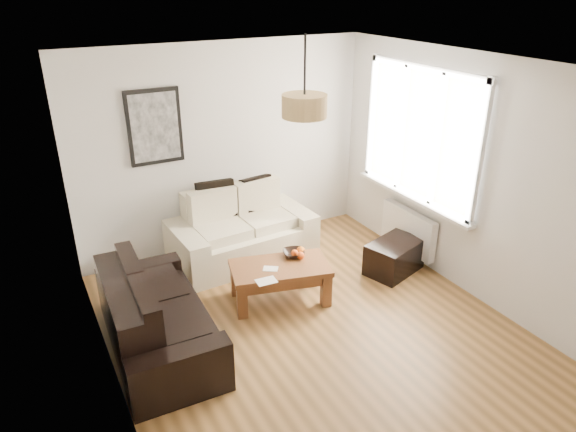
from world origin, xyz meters
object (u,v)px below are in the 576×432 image
sofa_leather (157,313)px  ottoman (394,257)px  loveseat_cream (242,227)px  coffee_table (280,283)px

sofa_leather → ottoman: size_ratio=2.60×
sofa_leather → loveseat_cream: bearing=-46.8°
sofa_leather → ottoman: (2.88, 0.04, -0.19)m
coffee_table → loveseat_cream: bearing=88.4°
coffee_table → ottoman: (1.49, -0.11, -0.02)m
loveseat_cream → sofa_leather: loveseat_cream is taller
loveseat_cream → ottoman: bearing=-42.0°
ottoman → loveseat_cream: bearing=140.9°
coffee_table → ottoman: size_ratio=1.54×
sofa_leather → coffee_table: (1.39, 0.15, -0.17)m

